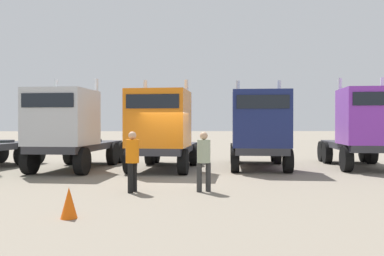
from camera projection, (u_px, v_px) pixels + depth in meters
ground at (172, 176)px, 15.39m from camera, size 200.00×200.00×0.00m
semi_truck_silver at (69, 128)px, 17.05m from camera, size 3.38×6.60×4.08m
semi_truck_orange at (162, 129)px, 17.04m from camera, size 3.41×6.21×4.05m
semi_truck_navy at (259, 129)px, 17.59m from camera, size 3.25×6.33×4.06m
semi_truck_purple at (365, 128)px, 17.73m from camera, size 3.38×6.33×4.20m
visitor_in_hivis at (132, 157)px, 11.73m from camera, size 0.50×0.50×1.82m
visitor_with_camera at (204, 157)px, 11.82m from camera, size 0.48×0.48×1.81m
traffic_cone_near at (69, 203)px, 8.47m from camera, size 0.36×0.36×0.68m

